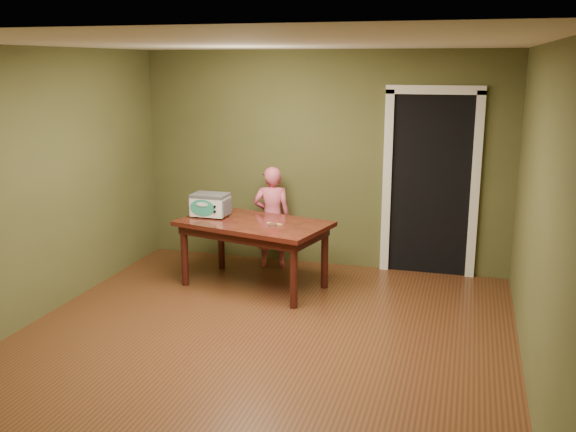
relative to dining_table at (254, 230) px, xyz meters
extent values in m
plane|color=brown|center=(0.52, -1.45, -0.65)|extent=(5.00, 5.00, 0.00)
cube|color=brown|center=(0.52, 1.05, 0.65)|extent=(4.50, 0.02, 2.60)
cube|color=brown|center=(0.52, -3.95, 0.65)|extent=(4.50, 0.02, 2.60)
cube|color=brown|center=(-1.73, -1.45, 0.65)|extent=(0.02, 5.00, 2.60)
cube|color=brown|center=(2.77, -1.45, 0.65)|extent=(0.02, 5.00, 2.60)
cube|color=white|center=(0.52, -1.45, 1.95)|extent=(4.50, 5.00, 0.02)
cube|color=black|center=(1.82, 1.35, 0.40)|extent=(0.90, 0.60, 2.10)
cube|color=black|center=(1.82, 1.04, 0.40)|extent=(0.90, 0.02, 2.10)
cube|color=white|center=(1.32, 1.02, 0.40)|extent=(0.10, 0.06, 2.20)
cube|color=white|center=(2.32, 1.02, 0.40)|extent=(0.10, 0.06, 2.20)
cube|color=white|center=(1.82, 1.02, 1.50)|extent=(1.10, 0.06, 0.10)
cube|color=#350F0C|center=(0.00, 0.00, 0.07)|extent=(1.77, 1.25, 0.05)
cube|color=#35120D|center=(0.00, 0.00, 0.00)|extent=(1.62, 1.11, 0.10)
cylinder|color=#35120D|center=(-0.76, -0.17, -0.30)|extent=(0.08, 0.08, 0.70)
cylinder|color=#35120D|center=(-0.60, 0.51, -0.30)|extent=(0.08, 0.08, 0.70)
cylinder|color=#35120D|center=(0.60, -0.51, -0.30)|extent=(0.08, 0.08, 0.70)
cylinder|color=#35120D|center=(0.76, 0.17, -0.30)|extent=(0.08, 0.08, 0.70)
cylinder|color=#4C4F54|center=(-0.71, -0.01, 0.11)|extent=(0.03, 0.03, 0.02)
cylinder|color=#4C4F54|center=(-0.71, 0.20, 0.11)|extent=(0.03, 0.03, 0.02)
cylinder|color=#4C4F54|center=(-0.39, -0.01, 0.11)|extent=(0.03, 0.03, 0.02)
cylinder|color=#4C4F54|center=(-0.39, 0.20, 0.11)|extent=(0.03, 0.03, 0.02)
cube|color=white|center=(-0.55, 0.10, 0.23)|extent=(0.40, 0.29, 0.22)
cube|color=#4C4F54|center=(-0.55, 0.10, 0.34)|extent=(0.40, 0.29, 0.03)
cube|color=#4C4F54|center=(-0.75, 0.10, 0.23)|extent=(0.02, 0.25, 0.17)
cube|color=#4C4F54|center=(-0.35, 0.09, 0.23)|extent=(0.02, 0.25, 0.17)
ellipsoid|color=teal|center=(-0.59, -0.05, 0.23)|extent=(0.30, 0.01, 0.19)
cylinder|color=black|center=(-0.43, -0.05, 0.25)|extent=(0.03, 0.01, 0.03)
cylinder|color=black|center=(-0.43, -0.05, 0.19)|extent=(0.02, 0.01, 0.02)
cylinder|color=silver|center=(0.25, -0.12, 0.11)|extent=(0.10, 0.10, 0.02)
cylinder|color=#51301B|center=(0.25, -0.12, 0.12)|extent=(0.09, 0.09, 0.01)
cube|color=#E2D762|center=(0.25, -0.05, 0.10)|extent=(0.18, 0.06, 0.01)
imported|color=#E15C76|center=(-0.03, 0.75, -0.03)|extent=(0.51, 0.40, 1.24)
camera|label=1|loc=(2.24, -6.45, 1.80)|focal=40.00mm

